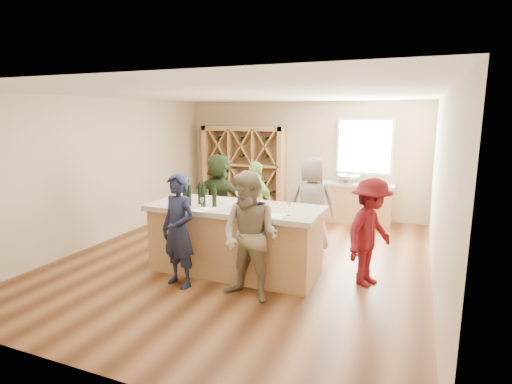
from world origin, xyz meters
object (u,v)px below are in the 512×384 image
at_px(wine_rack, 244,169).
at_px(wine_bottle_e, 214,198).
at_px(wine_bottle_c, 200,195).
at_px(wine_bottle_b, 189,195).
at_px(sink, 348,179).
at_px(person_far_mid, 256,203).
at_px(person_far_right, 312,204).
at_px(wine_bottle_d, 203,197).
at_px(person_near_right, 250,237).
at_px(tasting_counter_base, 235,241).
at_px(wine_bottle_a, 185,194).
at_px(person_near_left, 179,231).
at_px(person_far_left, 220,196).
at_px(person_server, 370,232).

height_order(wine_rack, wine_bottle_e, wine_rack).
xyz_separation_m(wine_rack, wine_bottle_c, (1.02, -3.99, 0.12)).
distance_m(wine_rack, wine_bottle_b, 4.28).
bearing_deg(sink, person_far_mid, -119.56).
bearing_deg(person_far_right, wine_bottle_d, 42.48).
bearing_deg(wine_bottle_b, person_near_right, -22.66).
bearing_deg(tasting_counter_base, wine_bottle_a, -171.41).
distance_m(wine_bottle_b, wine_bottle_d, 0.25).
distance_m(sink, person_far_right, 2.41).
distance_m(sink, wine_bottle_b, 4.48).
height_order(wine_bottle_b, person_near_right, person_near_right).
xyz_separation_m(sink, wine_bottle_d, (-1.53, -4.08, 0.22)).
relative_size(wine_bottle_b, wine_bottle_c, 1.22).
xyz_separation_m(person_near_left, person_far_left, (-0.53, 2.32, 0.03)).
distance_m(wine_bottle_b, person_far_left, 1.90).
height_order(wine_bottle_a, wine_bottle_b, wine_bottle_b).
relative_size(sink, wine_bottle_b, 1.61).
relative_size(person_near_left, person_far_mid, 1.03).
bearing_deg(sink, person_far_right, -96.08).
xyz_separation_m(wine_bottle_c, person_near_right, (1.17, -0.71, -0.34)).
distance_m(wine_bottle_a, person_far_mid, 1.72).
bearing_deg(wine_bottle_a, person_far_left, 98.16).
height_order(wine_rack, person_far_right, wine_rack).
bearing_deg(wine_bottle_d, person_server, 12.55).
xyz_separation_m(wine_bottle_a, person_server, (2.85, 0.41, -0.43)).
height_order(tasting_counter_base, person_far_left, person_far_left).
height_order(wine_rack, tasting_counter_base, wine_rack).
bearing_deg(sink, person_near_right, -96.34).
relative_size(sink, person_server, 0.34).
bearing_deg(person_far_right, person_far_mid, -10.36).
bearing_deg(wine_bottle_e, wine_bottle_a, 175.27).
distance_m(wine_bottle_d, person_server, 2.54).
distance_m(tasting_counter_base, person_near_right, 1.07).
height_order(sink, person_near_right, person_near_right).
height_order(sink, tasting_counter_base, sink).
distance_m(wine_bottle_a, person_near_left, 0.82).
xyz_separation_m(wine_bottle_b, person_near_right, (1.26, -0.53, -0.37)).
relative_size(tasting_counter_base, wine_bottle_c, 9.45).
distance_m(sink, person_far_mid, 2.76).
distance_m(person_near_right, person_far_right, 2.26).
bearing_deg(sink, wine_bottle_d, -110.57).
height_order(sink, person_server, person_server).
height_order(wine_bottle_d, wine_bottle_e, wine_bottle_d).
xyz_separation_m(wine_bottle_b, wine_bottle_e, (0.39, 0.11, -0.03)).
bearing_deg(person_far_left, wine_rack, -61.10).
bearing_deg(person_far_left, sink, -117.05).
bearing_deg(person_far_mid, sink, -94.70).
bearing_deg(wine_bottle_e, person_near_left, -113.20).
bearing_deg(person_server, wine_bottle_b, 125.19).
distance_m(wine_rack, person_near_left, 4.81).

